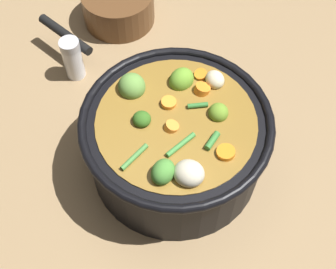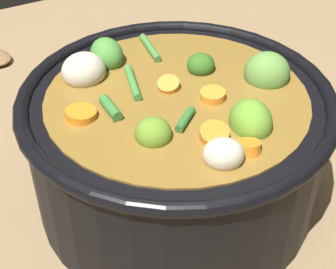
% 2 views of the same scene
% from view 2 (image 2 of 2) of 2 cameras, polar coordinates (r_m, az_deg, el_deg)
% --- Properties ---
extents(ground_plane, '(1.10, 1.10, 0.00)m').
position_cam_2_polar(ground_plane, '(0.56, 0.84, -6.50)').
color(ground_plane, '#8C704C').
extents(cooking_pot, '(0.30, 0.30, 0.15)m').
position_cam_2_polar(cooking_pot, '(0.51, 0.93, -0.94)').
color(cooking_pot, black).
rests_on(cooking_pot, ground_plane).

